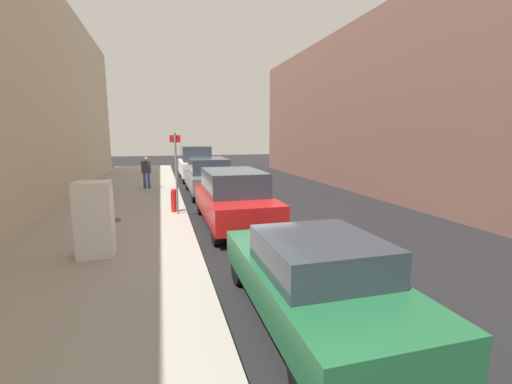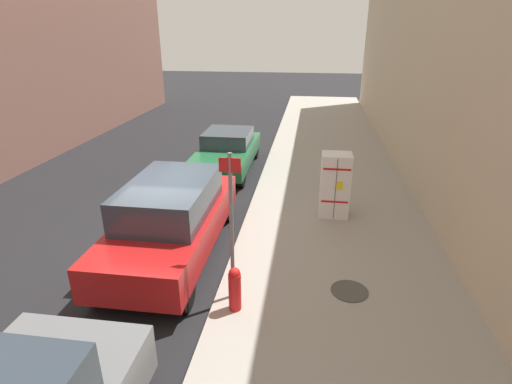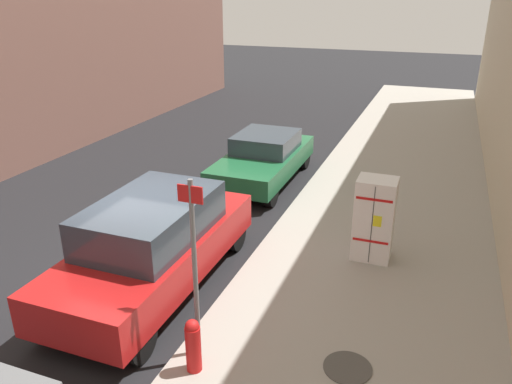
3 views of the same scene
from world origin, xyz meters
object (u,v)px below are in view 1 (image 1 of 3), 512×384
at_px(fire_hydrant, 174,200).
at_px(parked_suv_gray, 208,176).
at_px(street_sign_post, 176,169).
at_px(parked_van_white, 196,163).
at_px(discarded_refrigerator, 94,219).
at_px(parked_suv_red, 233,197).
at_px(pedestrian_walking_far, 146,171).
at_px(parked_sedan_green, 314,277).

distance_m(fire_hydrant, parked_suv_gray, 4.41).
relative_size(street_sign_post, fire_hydrant, 3.30).
bearing_deg(parked_van_white, discarded_refrigerator, -104.29).
xyz_separation_m(street_sign_post, parked_van_white, (1.65, 10.32, -0.61)).
relative_size(fire_hydrant, parked_van_white, 0.17).
bearing_deg(street_sign_post, discarded_refrigerator, -117.17).
bearing_deg(fire_hydrant, parked_suv_gray, 66.58).
xyz_separation_m(parked_suv_red, parked_van_white, (-0.00, 11.85, 0.17)).
relative_size(discarded_refrigerator, parked_suv_gray, 0.35).
bearing_deg(parked_suv_red, pedestrian_walking_far, 110.21).
height_order(discarded_refrigerator, fire_hydrant, discarded_refrigerator).
distance_m(parked_suv_red, parked_suv_gray, 5.91).
relative_size(street_sign_post, pedestrian_walking_far, 1.72).
height_order(parked_sedan_green, parked_suv_gray, parked_suv_gray).
distance_m(street_sign_post, parked_van_white, 10.47).
distance_m(pedestrian_walking_far, parked_suv_gray, 3.44).
bearing_deg(parked_sedan_green, parked_van_white, 90.00).
bearing_deg(street_sign_post, fire_hydrant, 106.26).
xyz_separation_m(street_sign_post, pedestrian_walking_far, (-1.22, 6.27, -0.62)).
height_order(street_sign_post, parked_suv_gray, street_sign_post).
bearing_deg(fire_hydrant, street_sign_post, -73.74).
bearing_deg(parked_suv_red, parked_suv_gray, 90.00).
xyz_separation_m(fire_hydrant, parked_van_white, (1.75, 9.98, 0.50)).
bearing_deg(parked_suv_gray, parked_van_white, 90.00).
bearing_deg(parked_sedan_green, parked_suv_red, 90.00).
relative_size(fire_hydrant, pedestrian_walking_far, 0.52).
height_order(fire_hydrant, parked_sedan_green, parked_sedan_green).
bearing_deg(discarded_refrigerator, fire_hydrant, 65.96).
relative_size(fire_hydrant, parked_suv_red, 0.17).
height_order(fire_hydrant, parked_suv_gray, parked_suv_gray).
xyz_separation_m(fire_hydrant, parked_suv_red, (1.75, -1.87, 0.33)).
xyz_separation_m(pedestrian_walking_far, parked_suv_red, (2.87, -7.80, -0.16)).
height_order(street_sign_post, pedestrian_walking_far, street_sign_post).
relative_size(fire_hydrant, parked_sedan_green, 0.19).
distance_m(discarded_refrigerator, fire_hydrant, 4.56).
xyz_separation_m(pedestrian_walking_far, parked_van_white, (2.87, 4.05, 0.01)).
bearing_deg(discarded_refrigerator, street_sign_post, 62.83).
xyz_separation_m(street_sign_post, fire_hydrant, (-0.10, 0.35, -1.11)).
height_order(discarded_refrigerator, pedestrian_walking_far, discarded_refrigerator).
relative_size(parked_suv_red, parked_suv_gray, 1.00).
bearing_deg(pedestrian_walking_far, street_sign_post, 80.22).
bearing_deg(parked_suv_red, discarded_refrigerator, -147.66).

